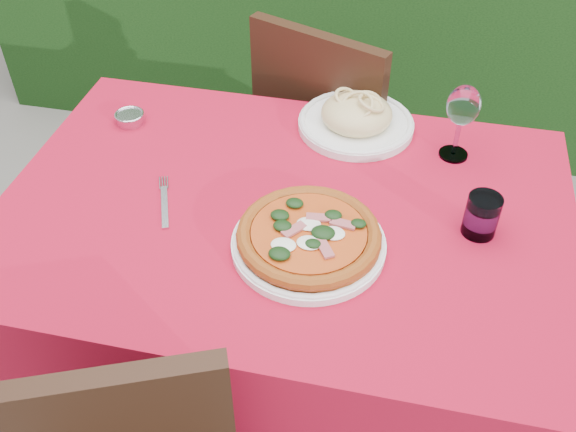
% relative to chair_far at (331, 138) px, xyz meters
% --- Properties ---
extents(ground, '(60.00, 60.00, 0.00)m').
position_rel_chair_far_xyz_m(ground, '(-0.02, -0.59, -0.52)').
color(ground, slate).
rests_on(ground, ground).
extents(dining_table, '(1.26, 0.86, 0.75)m').
position_rel_chair_far_xyz_m(dining_table, '(-0.02, -0.59, 0.07)').
color(dining_table, '#4E2E19').
rests_on(dining_table, ground).
extents(chair_far, '(0.54, 0.54, 0.92)m').
position_rel_chair_far_xyz_m(chair_far, '(0.00, 0.00, 0.00)').
color(chair_far, black).
rests_on(chair_far, ground).
extents(pizza_plate, '(0.36, 0.36, 0.06)m').
position_rel_chair_far_xyz_m(pizza_plate, '(0.06, -0.70, 0.25)').
color(pizza_plate, white).
rests_on(pizza_plate, dining_table).
extents(pasta_plate, '(0.29, 0.29, 0.08)m').
position_rel_chair_far_xyz_m(pasta_plate, '(0.09, -0.25, 0.25)').
color(pasta_plate, white).
rests_on(pasta_plate, dining_table).
extents(water_glass, '(0.07, 0.07, 0.09)m').
position_rel_chair_far_xyz_m(water_glass, '(0.40, -0.58, 0.26)').
color(water_glass, silver).
rests_on(water_glass, dining_table).
extents(wine_glass, '(0.08, 0.08, 0.19)m').
position_rel_chair_far_xyz_m(wine_glass, '(0.34, -0.32, 0.36)').
color(wine_glass, white).
rests_on(wine_glass, dining_table).
extents(fork, '(0.09, 0.18, 0.00)m').
position_rel_chair_far_xyz_m(fork, '(-0.27, -0.65, 0.23)').
color(fork, silver).
rests_on(fork, dining_table).
extents(steel_ramekin, '(0.07, 0.07, 0.03)m').
position_rel_chair_far_xyz_m(steel_ramekin, '(-0.47, -0.36, 0.24)').
color(steel_ramekin, silver).
rests_on(steel_ramekin, dining_table).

